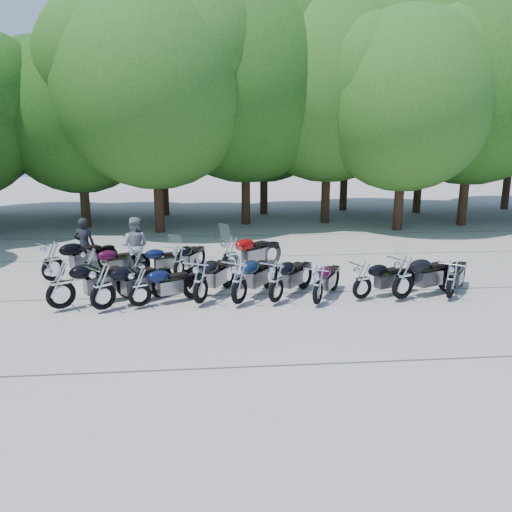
{
  "coord_description": "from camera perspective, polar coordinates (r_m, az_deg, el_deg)",
  "views": [
    {
      "loc": [
        -1.2,
        -11.75,
        4.28
      ],
      "look_at": [
        0.0,
        1.5,
        1.1
      ],
      "focal_mm": 35.0,
      "sensor_mm": 36.0,
      "label": 1
    }
  ],
  "objects": [
    {
      "name": "tree_13",
      "position": [
        30.32,
        10.36,
        16.57
      ],
      "size": [
        8.31,
        8.31,
        10.2
      ],
      "color": "#3A2614",
      "rests_on": "ground"
    },
    {
      "name": "motorcycle_11",
      "position": [
        15.77,
        -18.37,
        -0.78
      ],
      "size": [
        2.16,
        1.49,
        1.18
      ],
      "primitive_type": null,
      "rotation": [
        0.0,
        0.0,
        2.02
      ],
      "color": "#370721",
      "rests_on": "ground"
    },
    {
      "name": "motorcycle_6",
      "position": [
        12.94,
        7.11,
        -3.2
      ],
      "size": [
        1.61,
        2.17,
        1.2
      ],
      "primitive_type": null,
      "rotation": [
        0.0,
        0.0,
        2.63
      ],
      "color": "#390726",
      "rests_on": "ground"
    },
    {
      "name": "tree_3",
      "position": [
        23.2,
        -11.61,
        18.24
      ],
      "size": [
        8.7,
        8.7,
        10.67
      ],
      "color": "#3A2614",
      "rests_on": "ground"
    },
    {
      "name": "motorcycle_0",
      "position": [
        13.35,
        -21.49,
        -2.98
      ],
      "size": [
        2.59,
        1.98,
        1.44
      ],
      "primitive_type": null,
      "rotation": [
        0.0,
        0.0,
        2.11
      ],
      "color": "black",
      "rests_on": "ground"
    },
    {
      "name": "motorcycle_13",
      "position": [
        15.32,
        -8.84,
        -0.55
      ],
      "size": [
        1.44,
        2.27,
        1.23
      ],
      "primitive_type": null,
      "rotation": [
        0.0,
        0.0,
        2.75
      ],
      "color": "black",
      "rests_on": "ground"
    },
    {
      "name": "motorcycle_5",
      "position": [
        12.95,
        2.32,
        -2.81
      ],
      "size": [
        1.96,
        2.29,
        1.32
      ],
      "primitive_type": null,
      "rotation": [
        0.0,
        0.0,
        2.5
      ],
      "color": "black",
      "rests_on": "ground"
    },
    {
      "name": "motorcycle_4",
      "position": [
        12.81,
        -1.94,
        -2.81
      ],
      "size": [
        1.98,
        2.48,
        1.4
      ],
      "primitive_type": null,
      "rotation": [
        0.0,
        0.0,
        2.56
      ],
      "color": "#0B1A32",
      "rests_on": "ground"
    },
    {
      "name": "tree_12",
      "position": [
        28.41,
        0.94,
        16.36
      ],
      "size": [
        7.88,
        7.88,
        9.67
      ],
      "color": "#3A2614",
      "rests_on": "ground"
    },
    {
      "name": "motorcycle_7",
      "position": [
        13.54,
        12.08,
        -2.63
      ],
      "size": [
        2.22,
        1.4,
        1.2
      ],
      "primitive_type": null,
      "rotation": [
        0.0,
        0.0,
        1.96
      ],
      "color": "black",
      "rests_on": "ground"
    },
    {
      "name": "tree_14",
      "position": [
        30.31,
        18.64,
        15.71
      ],
      "size": [
        8.02,
        8.02,
        9.84
      ],
      "color": "#3A2614",
      "rests_on": "ground"
    },
    {
      "name": "motorcycle_10",
      "position": [
        16.02,
        -22.23,
        -0.42
      ],
      "size": [
        2.36,
        2.33,
        1.44
      ],
      "primitive_type": null,
      "rotation": [
        0.0,
        0.0,
        2.35
      ],
      "color": "black",
      "rests_on": "ground"
    },
    {
      "name": "tree_11",
      "position": [
        28.32,
        -10.76,
        15.68
      ],
      "size": [
        7.56,
        7.56,
        9.28
      ],
      "color": "#3A2614",
      "rests_on": "ground"
    },
    {
      "name": "motorcycle_14",
      "position": [
        15.46,
        -2.98,
        0.14
      ],
      "size": [
        2.49,
        2.24,
        1.46
      ],
      "primitive_type": null,
      "rotation": [
        0.0,
        0.0,
        2.26
      ],
      "color": "#950705",
      "rests_on": "ground"
    },
    {
      "name": "motorcycle_9",
      "position": [
        14.29,
        21.43,
        -2.41
      ],
      "size": [
        1.8,
        2.12,
        1.22
      ],
      "primitive_type": null,
      "rotation": [
        0.0,
        0.0,
        2.5
      ],
      "color": "black",
      "rests_on": "ground"
    },
    {
      "name": "tree_6",
      "position": [
        24.25,
        16.71,
        16.53
      ],
      "size": [
        8.0,
        8.0,
        9.82
      ],
      "color": "#3A2614",
      "rests_on": "ground"
    },
    {
      "name": "motorcycle_8",
      "position": [
        13.75,
        16.48,
        -2.24
      ],
      "size": [
        2.56,
        1.66,
        1.39
      ],
      "primitive_type": null,
      "rotation": [
        0.0,
        0.0,
        1.98
      ],
      "color": "black",
      "rests_on": "ground"
    },
    {
      "name": "tree_10",
      "position": [
        29.62,
        -19.75,
        15.36
      ],
      "size": [
        7.78,
        7.78,
        9.55
      ],
      "color": "#3A2614",
      "rests_on": "ground"
    },
    {
      "name": "tree_2",
      "position": [
        25.35,
        -19.68,
        15.03
      ],
      "size": [
        7.31,
        7.31,
        8.97
      ],
      "color": "#3A2614",
      "rests_on": "ground"
    },
    {
      "name": "motorcycle_1",
      "position": [
        12.95,
        -17.15,
        -3.3
      ],
      "size": [
        2.33,
        2.12,
        1.37
      ],
      "primitive_type": null,
      "rotation": [
        0.0,
        0.0,
        2.27
      ],
      "color": "black",
      "rests_on": "ground"
    },
    {
      "name": "tree_4",
      "position": [
        25.01,
        -1.23,
        18.85
      ],
      "size": [
        9.13,
        9.13,
        11.2
      ],
      "color": "#3A2614",
      "rests_on": "ground"
    },
    {
      "name": "rider_1",
      "position": [
        16.21,
        -13.68,
        1.12
      ],
      "size": [
        1.03,
        0.88,
        1.85
      ],
      "primitive_type": "imported",
      "rotation": [
        0.0,
        0.0,
        2.92
      ],
      "color": "#959598",
      "rests_on": "ground"
    },
    {
      "name": "tree_5",
      "position": [
        25.72,
        8.34,
        18.43
      ],
      "size": [
        9.04,
        9.04,
        11.1
      ],
      "color": "#3A2614",
      "rests_on": "ground"
    },
    {
      "name": "motorcycle_2",
      "position": [
        12.99,
        -13.18,
        -3.38
      ],
      "size": [
        2.18,
        1.55,
        1.2
      ],
      "primitive_type": null,
      "rotation": [
        0.0,
        0.0,
        2.05
      ],
      "color": "#0B1334",
      "rests_on": "ground"
    },
    {
      "name": "tree_7",
      "position": [
        26.68,
        23.63,
        16.91
      ],
      "size": [
        8.79,
        8.79,
        10.79
      ],
      "color": "#3A2614",
      "rests_on": "ground"
    },
    {
      "name": "rider_0",
      "position": [
        16.95,
        -19.03,
        1.18
      ],
      "size": [
        0.67,
        0.46,
        1.79
      ],
      "primitive_type": "imported",
      "rotation": [
        0.0,
        0.0,
        3.1
      ],
      "color": "black",
      "rests_on": "ground"
    },
    {
      "name": "motorcycle_3",
      "position": [
        12.92,
        -6.38,
        -2.79
      ],
      "size": [
        1.73,
        2.51,
        1.38
      ],
      "primitive_type": null,
      "rotation": [
        0.0,
        0.0,
        2.69
      ],
      "color": "black",
      "rests_on": "ground"
    },
    {
      "name": "ground",
      "position": [
        12.56,
        0.62,
        -6.48
      ],
      "size": [
        90.0,
        90.0,
        0.0
      ],
      "primitive_type": "plane",
      "color": "gray",
      "rests_on": "ground"
    },
    {
      "name": "motorcycle_12",
      "position": [
        15.63,
        -13.25,
        -0.6
      ],
      "size": [
        2.16,
        1.31,
        1.17
      ],
      "primitive_type": null,
      "rotation": [
        0.0,
        0.0,
        1.93
      ],
      "color": "#0C1335",
      "rests_on": "ground"
    }
  ]
}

